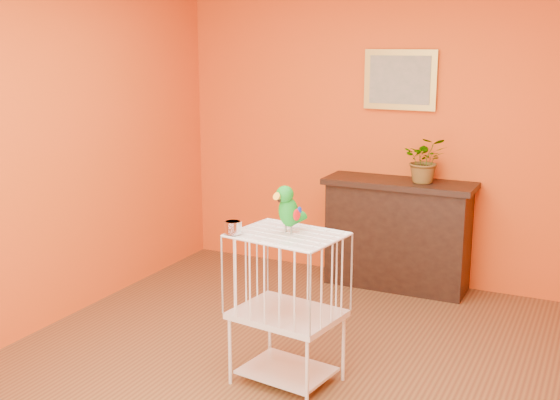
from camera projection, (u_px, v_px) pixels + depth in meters
The scene contains 8 objects.
ground at pixel (287, 386), 4.31m from camera, with size 4.50×4.50×0.00m, color brown.
room_shell at pixel (287, 129), 3.95m from camera, with size 4.50×4.50×4.50m.
console_cabinet at pixel (397, 234), 5.95m from camera, with size 1.25×0.45×0.93m.
potted_plant at pixel (424, 166), 5.70m from camera, with size 0.34×0.38×0.30m, color #26722D.
framed_picture at pixel (400, 80), 5.86m from camera, with size 0.62×0.04×0.50m.
birdcage at pixel (287, 307), 4.25m from camera, with size 0.68×0.56×0.95m.
feed_cup at pixel (233, 227), 4.13m from camera, with size 0.10×0.10×0.07m, color silver.
parrot at pixel (288, 208), 4.15m from camera, with size 0.16×0.26×0.29m.
Camera 1 is at (1.68, -3.57, 2.08)m, focal length 45.00 mm.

